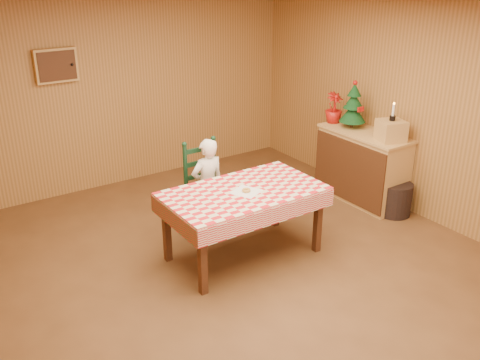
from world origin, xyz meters
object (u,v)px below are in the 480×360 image
object	(u,v)px
shelf_unit	(362,166)
crate	(391,131)
christmas_tree	(353,106)
storage_bin	(395,199)
seated_child	(208,185)
dining_table	(243,197)
ladder_chair	(205,188)

from	to	relation	value
shelf_unit	crate	distance (m)	0.71
christmas_tree	storage_bin	world-z (taller)	christmas_tree
shelf_unit	seated_child	bearing A→B (deg)	169.51
dining_table	christmas_tree	distance (m)	2.26
christmas_tree	crate	bearing A→B (deg)	-90.00
crate	christmas_tree	xyz separation A→B (m)	(-0.00, 0.65, 0.16)
crate	storage_bin	xyz separation A→B (m)	(0.02, -0.17, -0.85)
seated_child	crate	size ratio (longest dim) A/B	3.75
ladder_chair	shelf_unit	distance (m)	2.16
seated_child	christmas_tree	size ratio (longest dim) A/B	1.81
dining_table	crate	world-z (taller)	crate
dining_table	seated_child	bearing A→B (deg)	90.00
storage_bin	christmas_tree	bearing A→B (deg)	91.26
shelf_unit	crate	world-z (taller)	crate
storage_bin	dining_table	bearing A→B (deg)	173.95
ladder_chair	shelf_unit	size ratio (longest dim) A/B	0.87
storage_bin	shelf_unit	bearing A→B (deg)	92.69
dining_table	storage_bin	distance (m)	2.20
shelf_unit	crate	bearing A→B (deg)	-88.77
dining_table	ladder_chair	xyz separation A→B (m)	(0.00, 0.79, -0.18)
christmas_tree	storage_bin	xyz separation A→B (m)	(0.02, -0.82, -1.01)
crate	storage_bin	size ratio (longest dim) A/B	0.73
christmas_tree	storage_bin	bearing A→B (deg)	-88.74
ladder_chair	seated_child	xyz separation A→B (m)	(-0.00, -0.06, 0.06)
ladder_chair	crate	xyz separation A→B (m)	(2.12, -0.85, 0.55)
seated_child	shelf_unit	size ratio (longest dim) A/B	0.91
ladder_chair	christmas_tree	size ratio (longest dim) A/B	1.74
shelf_unit	crate	xyz separation A→B (m)	(0.01, -0.40, 0.59)
ladder_chair	christmas_tree	distance (m)	2.24
shelf_unit	storage_bin	xyz separation A→B (m)	(0.03, -0.57, -0.26)
storage_bin	ladder_chair	bearing A→B (deg)	154.64
shelf_unit	ladder_chair	bearing A→B (deg)	168.02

